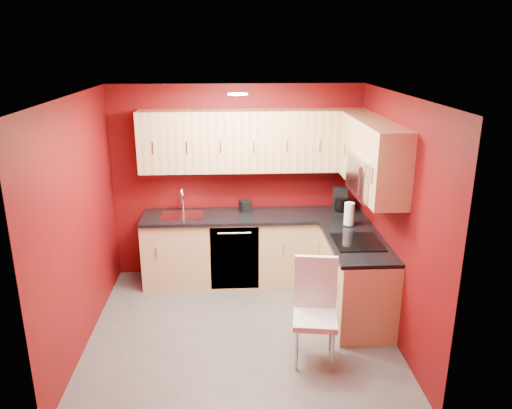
{
  "coord_description": "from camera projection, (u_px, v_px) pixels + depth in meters",
  "views": [
    {
      "loc": [
        -0.09,
        -4.75,
        2.96
      ],
      "look_at": [
        0.19,
        0.55,
        1.25
      ],
      "focal_mm": 35.0,
      "sensor_mm": 36.0,
      "label": 1
    }
  ],
  "objects": [
    {
      "name": "countertop_back",
      "position": [
        254.0,
        216.0,
        6.29
      ],
      "size": [
        2.8,
        0.63,
        0.04
      ],
      "primitive_type": "cube",
      "color": "black",
      "rests_on": "base_cabinets_back"
    },
    {
      "name": "dishwasher_front",
      "position": [
        235.0,
        258.0,
        6.16
      ],
      "size": [
        0.6,
        0.02,
        0.82
      ],
      "primitive_type": "cube",
      "color": "black",
      "rests_on": "base_cabinets_back"
    },
    {
      "name": "dining_chair",
      "position": [
        315.0,
        313.0,
        4.75
      ],
      "size": [
        0.47,
        0.49,
        1.02
      ],
      "primitive_type": null,
      "rotation": [
        0.0,
        0.0,
        -0.14
      ],
      "color": "silver",
      "rests_on": "floor"
    },
    {
      "name": "napkin_holder",
      "position": [
        245.0,
        206.0,
        6.39
      ],
      "size": [
        0.17,
        0.17,
        0.14
      ],
      "primitive_type": null,
      "rotation": [
        0.0,
        0.0,
        0.41
      ],
      "color": "black",
      "rests_on": "countertop_back"
    },
    {
      "name": "paper_towel",
      "position": [
        349.0,
        214.0,
        5.87
      ],
      "size": [
        0.2,
        0.2,
        0.28
      ],
      "primitive_type": null,
      "rotation": [
        0.0,
        0.0,
        0.36
      ],
      "color": "white",
      "rests_on": "countertop_right"
    },
    {
      "name": "wall_front",
      "position": [
        244.0,
        291.0,
        3.62
      ],
      "size": [
        3.2,
        0.0,
        3.2
      ],
      "primitive_type": "plane",
      "rotation": [
        -1.57,
        0.0,
        0.0
      ],
      "color": "#660B09",
      "rests_on": "floor"
    },
    {
      "name": "wall_right",
      "position": [
        395.0,
        218.0,
        5.13
      ],
      "size": [
        0.0,
        3.0,
        3.0
      ],
      "primitive_type": "plane",
      "rotation": [
        1.57,
        0.0,
        -1.57
      ],
      "color": "#660B09",
      "rests_on": "floor"
    },
    {
      "name": "wall_left",
      "position": [
        79.0,
        224.0,
        4.96
      ],
      "size": [
        0.0,
        3.0,
        3.0
      ],
      "primitive_type": "plane",
      "rotation": [
        1.57,
        0.0,
        1.57
      ],
      "color": "#660B09",
      "rests_on": "floor"
    },
    {
      "name": "base_cabinets_back",
      "position": [
        254.0,
        249.0,
        6.45
      ],
      "size": [
        2.8,
        0.6,
        0.87
      ],
      "primitive_type": "cube",
      "color": "tan",
      "rests_on": "floor"
    },
    {
      "name": "sink",
      "position": [
        182.0,
        213.0,
        6.25
      ],
      "size": [
        0.52,
        0.42,
        0.35
      ],
      "color": "silver",
      "rests_on": "countertop_back"
    },
    {
      "name": "cooktop",
      "position": [
        358.0,
        242.0,
        5.4
      ],
      "size": [
        0.5,
        0.55,
        0.01
      ],
      "primitive_type": "cube",
      "color": "black",
      "rests_on": "countertop_right"
    },
    {
      "name": "microwave",
      "position": [
        373.0,
        175.0,
        5.18
      ],
      "size": [
        0.42,
        0.76,
        0.42
      ],
      "color": "silver",
      "rests_on": "upper_cabinets_right"
    },
    {
      "name": "ceiling",
      "position": [
        238.0,
        96.0,
        4.66
      ],
      "size": [
        3.2,
        3.2,
        0.0
      ],
      "primitive_type": "plane",
      "rotation": [
        3.14,
        0.0,
        0.0
      ],
      "color": "white",
      "rests_on": "wall_back"
    },
    {
      "name": "countertop_right",
      "position": [
        357.0,
        243.0,
        5.44
      ],
      "size": [
        0.63,
        1.27,
        0.04
      ],
      "primitive_type": "cube",
      "color": "black",
      "rests_on": "base_cabinets_right"
    },
    {
      "name": "wall_back",
      "position": [
        237.0,
        182.0,
        6.47
      ],
      "size": [
        3.2,
        0.0,
        3.2
      ],
      "primitive_type": "plane",
      "rotation": [
        1.57,
        0.0,
        0.0
      ],
      "color": "#660B09",
      "rests_on": "floor"
    },
    {
      "name": "downlight",
      "position": [
        238.0,
        94.0,
        4.95
      ],
      "size": [
        0.2,
        0.2,
        0.01
      ],
      "primitive_type": "cylinder",
      "color": "white",
      "rests_on": "ceiling"
    },
    {
      "name": "floor",
      "position": [
        241.0,
        329.0,
        5.43
      ],
      "size": [
        3.2,
        3.2,
        0.0
      ],
      "primitive_type": "plane",
      "color": "#55524F",
      "rests_on": "ground"
    },
    {
      "name": "upper_cabinets_right",
      "position": [
        371.0,
        149.0,
        5.34
      ],
      "size": [
        0.35,
        1.55,
        0.75
      ],
      "color": "tan",
      "rests_on": "wall_right"
    },
    {
      "name": "upper_cabinets_back",
      "position": [
        253.0,
        141.0,
        6.14
      ],
      "size": [
        2.8,
        0.35,
        0.75
      ],
      "primitive_type": "cube",
      "color": "tan",
      "rests_on": "wall_back"
    },
    {
      "name": "coffee_maker",
      "position": [
        340.0,
        201.0,
        6.28
      ],
      "size": [
        0.26,
        0.3,
        0.32
      ],
      "primitive_type": null,
      "rotation": [
        0.0,
        0.0,
        -0.29
      ],
      "color": "black",
      "rests_on": "countertop_back"
    },
    {
      "name": "base_cabinets_right",
      "position": [
        356.0,
        280.0,
        5.6
      ],
      "size": [
        0.6,
        1.3,
        0.87
      ],
      "primitive_type": "cube",
      "color": "tan",
      "rests_on": "floor"
    }
  ]
}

